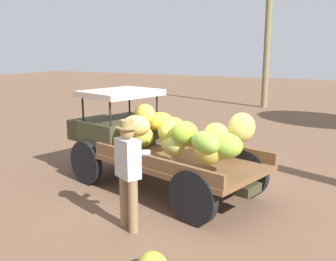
% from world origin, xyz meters
% --- Properties ---
extents(ground_plane, '(60.00, 60.00, 0.00)m').
position_xyz_m(ground_plane, '(0.00, 0.00, 0.00)').
color(ground_plane, brown).
extents(truck, '(4.66, 2.75, 1.89)m').
position_xyz_m(truck, '(0.53, -0.13, 0.99)').
color(truck, '#363520').
rests_on(truck, ground).
extents(farmer, '(0.57, 0.54, 1.73)m').
position_xyz_m(farmer, '(0.03, 1.65, 0.98)').
color(farmer, olive).
rests_on(farmer, ground).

